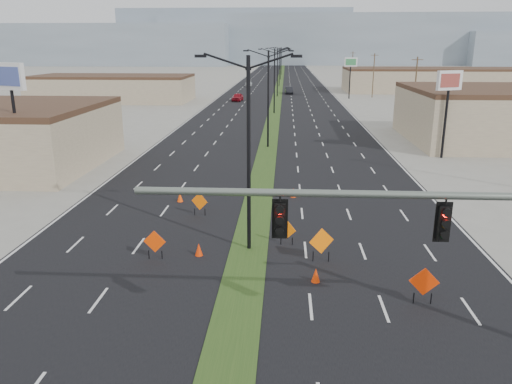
# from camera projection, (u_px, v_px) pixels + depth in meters

# --- Properties ---
(road_surface) EXTENTS (25.00, 400.00, 0.02)m
(road_surface) POSITION_uv_depth(u_px,v_px,m) (278.00, 95.00, 110.93)
(road_surface) COLOR black
(road_surface) RESTS_ON ground
(median_strip) EXTENTS (2.00, 400.00, 0.04)m
(median_strip) POSITION_uv_depth(u_px,v_px,m) (278.00, 95.00, 110.93)
(median_strip) COLOR #244418
(median_strip) RESTS_ON ground
(building_sw_far) EXTENTS (30.00, 14.00, 4.50)m
(building_sw_far) POSITION_uv_depth(u_px,v_px,m) (113.00, 89.00, 97.73)
(building_sw_far) COLOR tan
(building_sw_far) RESTS_ON ground
(building_se_far) EXTENTS (44.00, 16.00, 5.00)m
(building_se_far) POSITION_uv_depth(u_px,v_px,m) (439.00, 81.00, 117.67)
(building_se_far) COLOR tan
(building_se_far) RESTS_ON ground
(mesa_west) EXTENTS (180.00, 50.00, 22.00)m
(mesa_west) POSITION_uv_depth(u_px,v_px,m) (75.00, 45.00, 287.02)
(mesa_west) COLOR gray
(mesa_west) RESTS_ON ground
(mesa_center) EXTENTS (220.00, 50.00, 28.00)m
(mesa_center) POSITION_uv_depth(u_px,v_px,m) (351.00, 40.00, 296.33)
(mesa_center) COLOR gray
(mesa_center) RESTS_ON ground
(mesa_backdrop) EXTENTS (140.00, 50.00, 32.00)m
(mesa_backdrop) POSITION_uv_depth(u_px,v_px,m) (237.00, 37.00, 318.87)
(mesa_backdrop) COLOR gray
(mesa_backdrop) RESTS_ON ground
(signal_mast) EXTENTS (16.30, 0.60, 8.00)m
(signal_mast) POSITION_uv_depth(u_px,v_px,m) (504.00, 238.00, 15.22)
(signal_mast) COLOR slate
(signal_mast) RESTS_ON ground
(streetlight_0) EXTENTS (5.15, 0.24, 10.02)m
(streetlight_0) POSITION_uv_depth(u_px,v_px,m) (249.00, 149.00, 25.10)
(streetlight_0) COLOR black
(streetlight_0) RESTS_ON ground
(streetlight_1) EXTENTS (5.15, 0.24, 10.02)m
(streetlight_1) POSITION_uv_depth(u_px,v_px,m) (268.00, 96.00, 51.93)
(streetlight_1) COLOR black
(streetlight_1) RESTS_ON ground
(streetlight_2) EXTENTS (5.15, 0.24, 10.02)m
(streetlight_2) POSITION_uv_depth(u_px,v_px,m) (274.00, 79.00, 78.75)
(streetlight_2) COLOR black
(streetlight_2) RESTS_ON ground
(streetlight_3) EXTENTS (5.15, 0.24, 10.02)m
(streetlight_3) POSITION_uv_depth(u_px,v_px,m) (277.00, 71.00, 105.57)
(streetlight_3) COLOR black
(streetlight_3) RESTS_ON ground
(streetlight_4) EXTENTS (5.15, 0.24, 10.02)m
(streetlight_4) POSITION_uv_depth(u_px,v_px,m) (279.00, 66.00, 132.40)
(streetlight_4) COLOR black
(streetlight_4) RESTS_ON ground
(streetlight_5) EXTENTS (5.15, 0.24, 10.02)m
(streetlight_5) POSITION_uv_depth(u_px,v_px,m) (281.00, 62.00, 159.22)
(streetlight_5) COLOR black
(streetlight_5) RESTS_ON ground
(streetlight_6) EXTENTS (5.15, 0.24, 10.02)m
(streetlight_6) POSITION_uv_depth(u_px,v_px,m) (281.00, 60.00, 186.04)
(streetlight_6) COLOR black
(streetlight_6) RESTS_ON ground
(utility_pole_1) EXTENTS (1.60, 0.20, 9.00)m
(utility_pole_1) POSITION_uv_depth(u_px,v_px,m) (415.00, 88.00, 70.17)
(utility_pole_1) COLOR #4C3823
(utility_pole_1) RESTS_ON ground
(utility_pole_2) EXTENTS (1.60, 0.20, 9.00)m
(utility_pole_2) POSITION_uv_depth(u_px,v_px,m) (373.00, 75.00, 103.70)
(utility_pole_2) COLOR #4C3823
(utility_pole_2) RESTS_ON ground
(utility_pole_3) EXTENTS (1.60, 0.20, 9.00)m
(utility_pole_3) POSITION_uv_depth(u_px,v_px,m) (352.00, 68.00, 137.23)
(utility_pole_3) COLOR #4C3823
(utility_pole_3) RESTS_ON ground
(car_left) EXTENTS (2.22, 4.57, 1.50)m
(car_left) POSITION_uv_depth(u_px,v_px,m) (238.00, 97.00, 98.05)
(car_left) COLOR maroon
(car_left) RESTS_ON ground
(car_mid) EXTENTS (1.97, 4.78, 1.54)m
(car_mid) POSITION_uv_depth(u_px,v_px,m) (289.00, 90.00, 112.92)
(car_mid) COLOR black
(car_mid) RESTS_ON ground
(car_far) EXTENTS (2.09, 4.53, 1.28)m
(car_far) POSITION_uv_depth(u_px,v_px,m) (249.00, 84.00, 134.85)
(car_far) COLOR #A8AFB2
(car_far) RESTS_ON ground
(construction_sign_1) EXTENTS (1.16, 0.13, 1.54)m
(construction_sign_1) POSITION_uv_depth(u_px,v_px,m) (155.00, 243.00, 25.10)
(construction_sign_1) COLOR #EB3B04
(construction_sign_1) RESTS_ON ground
(construction_sign_2) EXTENTS (1.08, 0.44, 1.52)m
(construction_sign_2) POSITION_uv_depth(u_px,v_px,m) (200.00, 202.00, 31.62)
(construction_sign_2) COLOR #F86205
(construction_sign_2) RESTS_ON ground
(construction_sign_3) EXTENTS (0.99, 0.47, 1.42)m
(construction_sign_3) POSITION_uv_depth(u_px,v_px,m) (287.00, 231.00, 26.94)
(construction_sign_3) COLOR #ED6505
(construction_sign_3) RESTS_ON ground
(construction_sign_4) EXTENTS (1.25, 0.55, 1.78)m
(construction_sign_4) POSITION_uv_depth(u_px,v_px,m) (321.00, 242.00, 24.76)
(construction_sign_4) COLOR #FF6C05
(construction_sign_4) RESTS_ON ground
(construction_sign_5) EXTENTS (1.23, 0.21, 1.65)m
(construction_sign_5) POSITION_uv_depth(u_px,v_px,m) (424.00, 283.00, 20.68)
(construction_sign_5) COLOR red
(construction_sign_5) RESTS_ON ground
(cone_0) EXTENTS (0.44, 0.44, 0.68)m
(cone_0) POSITION_uv_depth(u_px,v_px,m) (199.00, 250.00, 25.67)
(cone_0) COLOR red
(cone_0) RESTS_ON ground
(cone_1) EXTENTS (0.53, 0.53, 0.68)m
(cone_1) POSITION_uv_depth(u_px,v_px,m) (316.00, 275.00, 22.79)
(cone_1) COLOR red
(cone_1) RESTS_ON ground
(cone_2) EXTENTS (0.50, 0.50, 0.68)m
(cone_2) POSITION_uv_depth(u_px,v_px,m) (293.00, 193.00, 35.60)
(cone_2) COLOR #FF3B05
(cone_2) RESTS_ON ground
(cone_3) EXTENTS (0.50, 0.50, 0.68)m
(cone_3) POSITION_uv_depth(u_px,v_px,m) (180.00, 197.00, 34.59)
(cone_3) COLOR #FF4305
(cone_3) RESTS_ON ground
(pole_sign_west) EXTENTS (2.89, 1.56, 9.24)m
(pole_sign_west) POSITION_uv_depth(u_px,v_px,m) (11.00, 86.00, 37.53)
(pole_sign_west) COLOR black
(pole_sign_west) RESTS_ON ground
(pole_sign_east_near) EXTENTS (2.60, 1.40, 8.24)m
(pole_sign_east_near) POSITION_uv_depth(u_px,v_px,m) (449.00, 88.00, 46.51)
(pole_sign_east_near) COLOR black
(pole_sign_east_near) RESTS_ON ground
(pole_sign_east_far) EXTENTS (2.70, 0.80, 8.21)m
(pole_sign_east_far) POSITION_uv_depth(u_px,v_px,m) (351.00, 66.00, 100.76)
(pole_sign_east_far) COLOR black
(pole_sign_east_far) RESTS_ON ground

